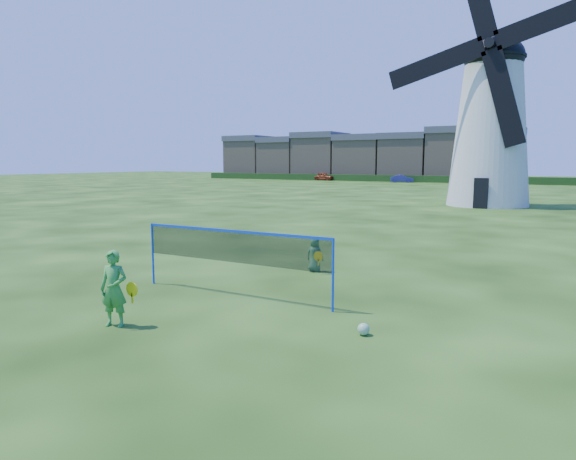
{
  "coord_description": "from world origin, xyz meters",
  "views": [
    {
      "loc": [
        6.09,
        -9.87,
        3.1
      ],
      "look_at": [
        0.2,
        0.5,
        1.5
      ],
      "focal_mm": 32.12,
      "sensor_mm": 36.0,
      "label": 1
    }
  ],
  "objects_px": {
    "windmill": "(491,122)",
    "player_boy": "(315,255)",
    "player_girl": "(114,289)",
    "car_left": "(324,176)",
    "badminton_net": "(233,248)",
    "car_right": "(402,179)",
    "play_ball": "(364,329)"
  },
  "relations": [
    {
      "from": "badminton_net",
      "to": "play_ball",
      "type": "height_order",
      "value": "badminton_net"
    },
    {
      "from": "windmill",
      "to": "car_left",
      "type": "relative_size",
      "value": 4.56
    },
    {
      "from": "windmill",
      "to": "player_girl",
      "type": "relative_size",
      "value": 11.87
    },
    {
      "from": "player_girl",
      "to": "player_boy",
      "type": "distance_m",
      "value": 6.3
    },
    {
      "from": "player_girl",
      "to": "car_left",
      "type": "height_order",
      "value": "player_girl"
    },
    {
      "from": "car_left",
      "to": "badminton_net",
      "type": "bearing_deg",
      "value": -143.51
    },
    {
      "from": "player_girl",
      "to": "car_right",
      "type": "bearing_deg",
      "value": 84.22
    },
    {
      "from": "badminton_net",
      "to": "car_right",
      "type": "height_order",
      "value": "badminton_net"
    },
    {
      "from": "player_boy",
      "to": "play_ball",
      "type": "height_order",
      "value": "player_boy"
    },
    {
      "from": "car_right",
      "to": "badminton_net",
      "type": "bearing_deg",
      "value": 177.85
    },
    {
      "from": "player_boy",
      "to": "play_ball",
      "type": "bearing_deg",
      "value": 123.11
    },
    {
      "from": "windmill",
      "to": "play_ball",
      "type": "relative_size",
      "value": 78.38
    },
    {
      "from": "windmill",
      "to": "car_left",
      "type": "bearing_deg",
      "value": 129.2
    },
    {
      "from": "player_boy",
      "to": "player_girl",
      "type": "bearing_deg",
      "value": 77.01
    },
    {
      "from": "windmill",
      "to": "player_boy",
      "type": "xyz_separation_m",
      "value": [
        -0.72,
        -25.48,
        -5.28
      ]
    },
    {
      "from": "player_boy",
      "to": "car_left",
      "type": "bearing_deg",
      "value": -67.49
    },
    {
      "from": "windmill",
      "to": "play_ball",
      "type": "height_order",
      "value": "windmill"
    },
    {
      "from": "car_left",
      "to": "player_boy",
      "type": "bearing_deg",
      "value": -142.09
    },
    {
      "from": "player_girl",
      "to": "player_boy",
      "type": "relative_size",
      "value": 1.49
    },
    {
      "from": "windmill",
      "to": "badminton_net",
      "type": "relative_size",
      "value": 3.41
    },
    {
      "from": "player_girl",
      "to": "car_left",
      "type": "bearing_deg",
      "value": 94.01
    },
    {
      "from": "badminton_net",
      "to": "car_right",
      "type": "relative_size",
      "value": 1.52
    },
    {
      "from": "player_girl",
      "to": "play_ball",
      "type": "relative_size",
      "value": 6.6
    },
    {
      "from": "player_girl",
      "to": "car_left",
      "type": "distance_m",
      "value": 75.02
    },
    {
      "from": "play_ball",
      "to": "player_boy",
      "type": "bearing_deg",
      "value": 125.98
    },
    {
      "from": "play_ball",
      "to": "car_left",
      "type": "xyz_separation_m",
      "value": [
        -33.1,
        67.43,
        0.53
      ]
    },
    {
      "from": "windmill",
      "to": "play_ball",
      "type": "bearing_deg",
      "value": -85.32
    },
    {
      "from": "windmill",
      "to": "car_right",
      "type": "distance_m",
      "value": 39.93
    },
    {
      "from": "player_boy",
      "to": "play_ball",
      "type": "distance_m",
      "value": 5.41
    },
    {
      "from": "car_left",
      "to": "car_right",
      "type": "bearing_deg",
      "value": -85.47
    },
    {
      "from": "windmill",
      "to": "car_right",
      "type": "xyz_separation_m",
      "value": [
        -17.14,
        35.69,
        -5.22
      ]
    },
    {
      "from": "car_right",
      "to": "windmill",
      "type": "bearing_deg",
      "value": -170.43
    }
  ]
}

